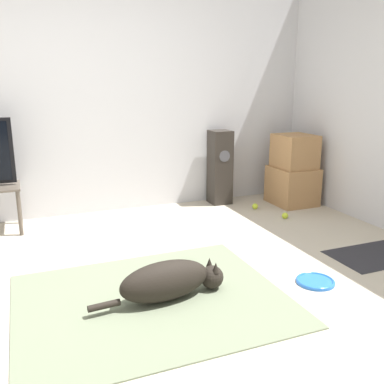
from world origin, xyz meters
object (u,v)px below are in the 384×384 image
object	(u,v)px
dog	(170,281)
cardboard_box_upper	(295,151)
tennis_ball_near_speaker	(255,206)
frisbee	(315,281)
floor_speaker	(220,167)
cardboard_box_lower	(292,186)
tennis_ball_by_boxes	(285,216)

from	to	relation	value
dog	cardboard_box_upper	world-z (taller)	cardboard_box_upper
dog	tennis_ball_near_speaker	xyz separation A→B (m)	(1.60, 1.62, -0.11)
frisbee	cardboard_box_upper	xyz separation A→B (m)	(1.06, 1.82, 0.62)
frisbee	floor_speaker	xyz separation A→B (m)	(0.27, 2.18, 0.42)
cardboard_box_lower	frisbee	bearing A→B (deg)	-120.04
cardboard_box_lower	tennis_ball_near_speaker	world-z (taller)	cardboard_box_lower
floor_speaker	tennis_ball_near_speaker	xyz separation A→B (m)	(0.26, -0.39, -0.40)
cardboard_box_lower	cardboard_box_upper	distance (m)	0.41
floor_speaker	tennis_ball_by_boxes	xyz separation A→B (m)	(0.38, -0.82, -0.40)
frisbee	floor_speaker	bearing A→B (deg)	82.95
tennis_ball_by_boxes	cardboard_box_lower	bearing A→B (deg)	49.21
cardboard_box_upper	tennis_ball_near_speaker	bearing A→B (deg)	-175.75
cardboard_box_lower	tennis_ball_near_speaker	distance (m)	0.55
cardboard_box_lower	tennis_ball_by_boxes	size ratio (longest dim) A/B	7.70
cardboard_box_lower	floor_speaker	distance (m)	0.89
dog	tennis_ball_by_boxes	xyz separation A→B (m)	(1.71, 1.19, -0.11)
dog	cardboard_box_upper	size ratio (longest dim) A/B	2.13
cardboard_box_upper	floor_speaker	xyz separation A→B (m)	(-0.79, 0.35, -0.20)
cardboard_box_upper	tennis_ball_near_speaker	size ratio (longest dim) A/B	6.77
cardboard_box_upper	tennis_ball_near_speaker	world-z (taller)	cardboard_box_upper
frisbee	tennis_ball_by_boxes	distance (m)	1.50
cardboard_box_upper	dog	bearing A→B (deg)	-141.94
dog	frisbee	world-z (taller)	dog
cardboard_box_upper	tennis_ball_near_speaker	distance (m)	0.80
tennis_ball_near_speaker	cardboard_box_upper	bearing A→B (deg)	4.25
frisbee	cardboard_box_lower	xyz separation A→B (m)	(1.05, 1.82, 0.21)
cardboard_box_upper	floor_speaker	size ratio (longest dim) A/B	0.51
floor_speaker	tennis_ball_near_speaker	world-z (taller)	floor_speaker
floor_speaker	tennis_ball_near_speaker	size ratio (longest dim) A/B	13.17
cardboard_box_upper	floor_speaker	world-z (taller)	floor_speaker
tennis_ball_by_boxes	tennis_ball_near_speaker	world-z (taller)	same
dog	frisbee	bearing A→B (deg)	-8.67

